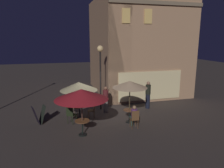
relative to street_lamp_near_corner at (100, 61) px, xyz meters
name	(u,v)px	position (x,y,z in m)	size (l,w,h in m)	color
ground_plane	(100,113)	(-0.22, -0.80, -3.19)	(60.00, 60.00, 0.00)	#3C332F
cafe_building	(126,47)	(2.78, 3.02, 0.73)	(6.93, 7.78, 7.86)	tan
street_lamp_near_corner	(100,61)	(0.00, 0.00, 0.00)	(0.39, 0.39, 4.17)	black
menu_sandwich_board	(39,115)	(-3.77, -1.50, -2.68)	(0.81, 0.73, 0.98)	black
cafe_table_0	(129,114)	(1.06, -2.60, -2.68)	(0.66, 0.66, 0.73)	black
cafe_table_1	(82,125)	(-1.66, -3.54, -2.65)	(0.70, 0.70, 0.75)	black
cafe_table_2	(80,109)	(-1.55, -1.33, -2.62)	(0.76, 0.76, 0.76)	black
patio_umbrella_0	(130,85)	(1.06, -2.60, -1.04)	(1.90, 1.90, 2.35)	black
patio_umbrella_1	(81,94)	(-1.66, -3.54, -1.15)	(2.52, 2.52, 2.29)	black
patio_umbrella_2	(79,86)	(-1.55, -1.33, -1.25)	(2.13, 2.13, 2.18)	black
cafe_chair_0	(135,118)	(1.04, -3.49, -2.59)	(0.41, 0.41, 0.99)	brown
cafe_chair_1	(71,114)	(-2.10, -2.00, -2.60)	(0.59, 0.59, 0.97)	black
cafe_chair_2	(93,109)	(-0.80, -1.55, -2.61)	(0.50, 0.50, 0.93)	brown
cafe_chair_3	(72,106)	(-1.91, -0.63, -2.59)	(0.56, 0.56, 0.99)	brown
patron_seated_0	(134,115)	(1.04, -3.34, -2.50)	(0.32, 0.53, 1.22)	#264038
patron_standing_1	(106,99)	(0.18, -0.66, -2.35)	(0.36, 0.36, 1.66)	slate
patron_standing_2	(148,95)	(3.08, -0.62, -2.25)	(0.34, 0.34, 1.83)	black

